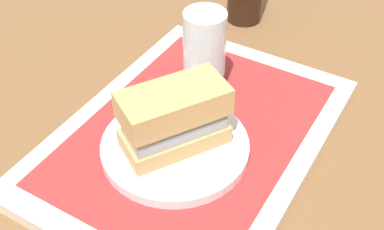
{
  "coord_description": "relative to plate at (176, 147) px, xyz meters",
  "views": [
    {
      "loc": [
        -0.42,
        -0.25,
        0.49
      ],
      "look_at": [
        0.0,
        0.0,
        0.05
      ],
      "focal_mm": 47.08,
      "sensor_mm": 36.0,
      "label": 1
    }
  ],
  "objects": [
    {
      "name": "ground_plane",
      "position": [
        0.04,
        0.0,
        -0.03
      ],
      "size": [
        3.0,
        3.0,
        0.0
      ],
      "primitive_type": "plane",
      "color": "brown"
    },
    {
      "name": "tray",
      "position": [
        0.04,
        0.0,
        -0.02
      ],
      "size": [
        0.44,
        0.32,
        0.02
      ],
      "primitive_type": "cube",
      "color": "beige",
      "rests_on": "ground_plane"
    },
    {
      "name": "placemat",
      "position": [
        0.04,
        0.0,
        -0.01
      ],
      "size": [
        0.38,
        0.27,
        0.0
      ],
      "primitive_type": "cube",
      "color": "#9E2D2D",
      "rests_on": "tray"
    },
    {
      "name": "plate",
      "position": [
        0.0,
        0.0,
        0.0
      ],
      "size": [
        0.19,
        0.19,
        0.01
      ],
      "primitive_type": "cylinder",
      "color": "white",
      "rests_on": "placemat"
    },
    {
      "name": "sandwich",
      "position": [
        0.0,
        -0.0,
        0.05
      ],
      "size": [
        0.14,
        0.12,
        0.08
      ],
      "rotation": [
        0.0,
        0.0,
        -0.55
      ],
      "color": "tan",
      "rests_on": "plate"
    },
    {
      "name": "beer_glass",
      "position": [
        0.13,
        0.03,
        0.06
      ],
      "size": [
        0.06,
        0.06,
        0.12
      ],
      "color": "silver",
      "rests_on": "placemat"
    }
  ]
}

